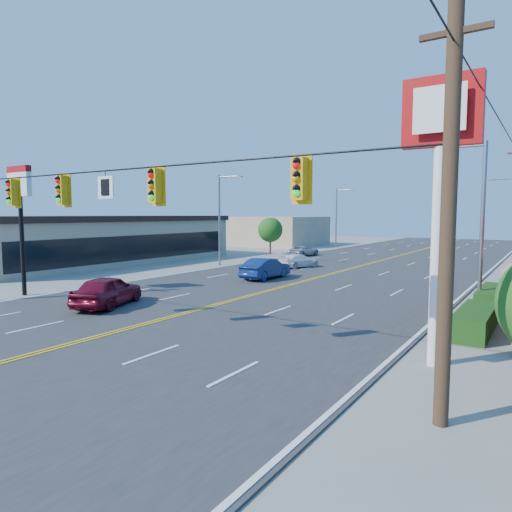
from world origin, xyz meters
The scene contains 15 objects.
ground centered at (0.00, 0.00, 0.00)m, with size 160.00×160.00×0.00m, color gray.
road centered at (0.00, 20.00, 0.03)m, with size 20.00×120.00×0.06m, color #2D2D30.
signal_span centered at (-0.12, 0.00, 4.89)m, with size 24.32×0.34×9.00m.
kfc_pylon centered at (11.00, 4.00, 6.04)m, with size 2.20×0.36×8.50m.
strip_mall centered at (-22.00, 18.00, 2.25)m, with size 10.40×26.40×4.40m.
pizza_hut_sign centered at (-11.00, 4.00, 5.18)m, with size 1.90×0.30×6.85m.
streetlight_se centered at (10.79, 14.00, 4.51)m, with size 2.55×0.25×8.00m.
streetlight_sw centered at (-10.79, 22.00, 4.51)m, with size 2.55×0.25×8.00m.
streetlight_nw centered at (-10.79, 48.00, 4.51)m, with size 2.55×0.25×8.00m.
tree_west centered at (-13.00, 34.00, 2.79)m, with size 2.80×2.80×4.20m.
bld_west_far centered at (-20.00, 48.00, 2.10)m, with size 11.00×12.00×4.20m, color tan.
car_magenta centered at (-4.30, 4.35, 0.76)m, with size 1.80×4.47×1.52m, color maroon.
car_blue centered at (-2.87, 16.70, 0.73)m, with size 1.54×4.42×1.46m, color navy.
car_white centered at (-4.06, 23.99, 0.56)m, with size 1.57×3.86×1.12m, color white.
car_silver centered at (-8.72, 34.00, 0.55)m, with size 1.82×3.95×1.10m, color #B7B7BD.
Camera 1 is at (13.84, -10.16, 4.55)m, focal length 32.00 mm.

